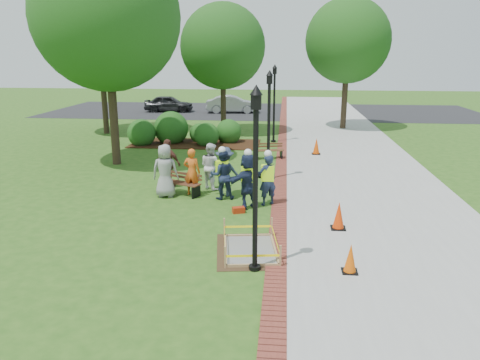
# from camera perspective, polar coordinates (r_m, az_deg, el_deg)

# --- Properties ---
(ground) EXTENTS (100.00, 100.00, 0.00)m
(ground) POSITION_cam_1_polar(r_m,az_deg,el_deg) (14.00, -2.52, -5.20)
(ground) COLOR #285116
(ground) RESTS_ON ground
(sidewalk) EXTENTS (6.00, 60.00, 0.02)m
(sidewalk) POSITION_cam_1_polar(r_m,az_deg,el_deg) (23.70, 13.00, 3.05)
(sidewalk) COLOR #9E9E99
(sidewalk) RESTS_ON ground
(brick_edging) EXTENTS (0.50, 60.00, 0.03)m
(brick_edging) POSITION_cam_1_polar(r_m,az_deg,el_deg) (23.49, 5.11, 3.29)
(brick_edging) COLOR maroon
(brick_edging) RESTS_ON ground
(mulch_bed) EXTENTS (7.00, 3.00, 0.05)m
(mulch_bed) POSITION_cam_1_polar(r_m,az_deg,el_deg) (25.91, -5.43, 4.44)
(mulch_bed) COLOR #381E0F
(mulch_bed) RESTS_ON ground
(parking_lot) EXTENTS (36.00, 12.00, 0.01)m
(parking_lot) POSITION_cam_1_polar(r_m,az_deg,el_deg) (40.32, 2.85, 8.40)
(parking_lot) COLOR black
(parking_lot) RESTS_ON ground
(wet_concrete_pad) EXTENTS (2.00, 2.51, 0.55)m
(wet_concrete_pad) POSITION_cam_1_polar(r_m,az_deg,el_deg) (12.00, 1.26, -7.62)
(wet_concrete_pad) COLOR #47331E
(wet_concrete_pad) RESTS_ON ground
(bench_near) EXTENTS (1.49, 0.99, 0.77)m
(bench_near) POSITION_cam_1_polar(r_m,az_deg,el_deg) (16.70, -7.11, -0.98)
(bench_near) COLOR brown
(bench_near) RESTS_ON ground
(bench_far) EXTENTS (1.42, 0.70, 0.73)m
(bench_far) POSITION_cam_1_polar(r_m,az_deg,el_deg) (22.20, 3.54, 3.19)
(bench_far) COLOR brown
(bench_far) RESTS_ON ground
(cone_front) EXTENTS (0.36, 0.36, 0.71)m
(cone_front) POSITION_cam_1_polar(r_m,az_deg,el_deg) (11.13, 13.31, -9.36)
(cone_front) COLOR black
(cone_front) RESTS_ON ground
(cone_back) EXTENTS (0.42, 0.42, 0.82)m
(cone_back) POSITION_cam_1_polar(r_m,az_deg,el_deg) (13.64, 11.94, -4.34)
(cone_back) COLOR black
(cone_back) RESTS_ON ground
(cone_far) EXTENTS (0.42, 0.42, 0.82)m
(cone_far) POSITION_cam_1_polar(r_m,az_deg,el_deg) (23.35, 9.29, 4.03)
(cone_far) COLOR black
(cone_far) RESTS_ON ground
(toolbox) EXTENTS (0.43, 0.33, 0.19)m
(toolbox) POSITION_cam_1_polar(r_m,az_deg,el_deg) (14.77, -0.18, -3.68)
(toolbox) COLOR #A7260C
(toolbox) RESTS_ON ground
(lamp_near) EXTENTS (0.28, 0.28, 4.26)m
(lamp_near) POSITION_cam_1_polar(r_m,az_deg,el_deg) (10.29, 1.91, 1.64)
(lamp_near) COLOR black
(lamp_near) RESTS_ON ground
(lamp_mid) EXTENTS (0.28, 0.28, 4.26)m
(lamp_mid) POSITION_cam_1_polar(r_m,az_deg,el_deg) (18.15, 3.54, 7.64)
(lamp_mid) COLOR black
(lamp_mid) RESTS_ON ground
(lamp_far) EXTENTS (0.28, 0.28, 4.26)m
(lamp_far) POSITION_cam_1_polar(r_m,az_deg,el_deg) (26.10, 4.20, 10.00)
(lamp_far) COLOR black
(lamp_far) RESTS_ON ground
(tree_left) EXTENTS (6.20, 6.20, 9.42)m
(tree_left) POSITION_cam_1_polar(r_m,az_deg,el_deg) (21.43, -15.97, 18.56)
(tree_left) COLOR #3D2D1E
(tree_left) RESTS_ON ground
(tree_back) EXTENTS (5.05, 5.05, 7.73)m
(tree_back) POSITION_cam_1_polar(r_m,az_deg,el_deg) (28.84, -2.11, 15.96)
(tree_back) COLOR #3D2D1E
(tree_back) RESTS_ON ground
(tree_right) EXTENTS (5.33, 5.33, 8.24)m
(tree_right) POSITION_cam_1_polar(r_m,az_deg,el_deg) (31.46, 13.01, 16.21)
(tree_right) COLOR #3D2D1E
(tree_right) RESTS_ON ground
(tree_far) EXTENTS (6.02, 6.02, 9.09)m
(tree_far) POSITION_cam_1_polar(r_m,az_deg,el_deg) (29.98, -16.81, 16.99)
(tree_far) COLOR #3D2D1E
(tree_far) RESTS_ON ground
(shrub_a) EXTENTS (1.52, 1.52, 1.52)m
(shrub_a) POSITION_cam_1_polar(r_m,az_deg,el_deg) (26.07, -11.83, 4.20)
(shrub_a) COLOR #214F16
(shrub_a) RESTS_ON ground
(shrub_b) EXTENTS (1.89, 1.89, 1.89)m
(shrub_b) POSITION_cam_1_polar(r_m,az_deg,el_deg) (26.45, -8.32, 4.53)
(shrub_b) COLOR #214F16
(shrub_b) RESTS_ON ground
(shrub_c) EXTENTS (1.35, 1.35, 1.35)m
(shrub_c) POSITION_cam_1_polar(r_m,az_deg,el_deg) (25.40, -4.06, 4.20)
(shrub_c) COLOR #214F16
(shrub_c) RESTS_ON ground
(shrub_d) EXTENTS (1.41, 1.41, 1.41)m
(shrub_d) POSITION_cam_1_polar(r_m,az_deg,el_deg) (26.22, -1.39, 4.59)
(shrub_d) COLOR #214F16
(shrub_d) RESTS_ON ground
(shrub_e) EXTENTS (1.14, 1.14, 1.14)m
(shrub_e) POSITION_cam_1_polar(r_m,az_deg,el_deg) (26.52, -4.91, 4.66)
(shrub_e) COLOR #214F16
(shrub_e) RESTS_ON ground
(casual_person_a) EXTENTS (0.60, 0.39, 1.86)m
(casual_person_a) POSITION_cam_1_polar(r_m,az_deg,el_deg) (16.39, -9.10, 1.11)
(casual_person_a) COLOR gray
(casual_person_a) RESTS_ON ground
(casual_person_b) EXTENTS (0.58, 0.42, 1.67)m
(casual_person_b) POSITION_cam_1_polar(r_m,az_deg,el_deg) (16.49, -5.88, 0.98)
(casual_person_b) COLOR #D75A19
(casual_person_b) RESTS_ON ground
(casual_person_c) EXTENTS (0.65, 0.62, 1.72)m
(casual_person_c) POSITION_cam_1_polar(r_m,az_deg,el_deg) (17.18, -3.58, 1.69)
(casual_person_c) COLOR white
(casual_person_c) RESTS_ON ground
(casual_person_d) EXTENTS (0.68, 0.57, 1.82)m
(casual_person_d) POSITION_cam_1_polar(r_m,az_deg,el_deg) (17.53, -8.75, 1.99)
(casual_person_d) COLOR #582D23
(casual_person_d) RESTS_ON ground
(casual_person_e) EXTENTS (0.57, 0.38, 1.74)m
(casual_person_e) POSITION_cam_1_polar(r_m,az_deg,el_deg) (16.31, -1.87, 1.01)
(casual_person_e) COLOR #2F3B52
(casual_person_e) RESTS_ON ground
(hivis_worker_a) EXTENTS (0.68, 0.67, 1.96)m
(hivis_worker_a) POSITION_cam_1_polar(r_m,az_deg,el_deg) (14.98, 0.96, 0.09)
(hivis_worker_a) COLOR #192542
(hivis_worker_a) RESTS_ON ground
(hivis_worker_b) EXTENTS (0.65, 0.58, 1.86)m
(hivis_worker_b) POSITION_cam_1_polar(r_m,az_deg,el_deg) (15.32, 3.38, 0.24)
(hivis_worker_b) COLOR #192941
(hivis_worker_b) RESTS_ON ground
(hivis_worker_c) EXTENTS (0.61, 0.47, 1.84)m
(hivis_worker_c) POSITION_cam_1_polar(r_m,az_deg,el_deg) (15.95, -2.18, 0.85)
(hivis_worker_c) COLOR #181C3F
(hivis_worker_c) RESTS_ON ground
(parked_car_a) EXTENTS (2.24, 4.68, 1.49)m
(parked_car_a) POSITION_cam_1_polar(r_m,az_deg,el_deg) (40.27, -8.63, 8.23)
(parked_car_a) COLOR #242426
(parked_car_a) RESTS_ON ground
(parked_car_b) EXTENTS (2.47, 4.88, 1.54)m
(parked_car_b) POSITION_cam_1_polar(r_m,az_deg,el_deg) (39.16, -0.93, 8.20)
(parked_car_b) COLOR gray
(parked_car_b) RESTS_ON ground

